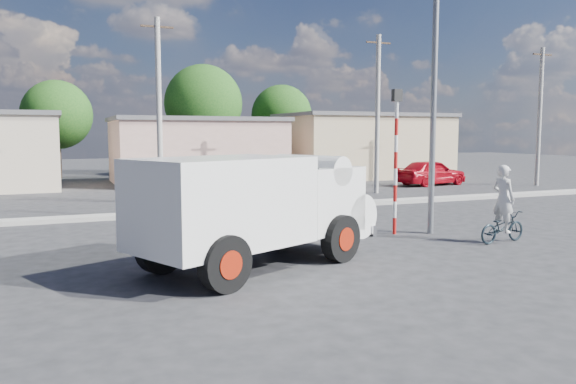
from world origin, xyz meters
name	(u,v)px	position (x,y,z in m)	size (l,w,h in m)	color
ground_plane	(322,252)	(0.00, 0.00, 0.00)	(120.00, 120.00, 0.00)	#262628
median	(231,210)	(0.00, 8.00, 0.08)	(40.00, 0.80, 0.16)	#99968E
truck	(261,205)	(-1.95, -0.82, 1.41)	(6.51, 4.52, 2.54)	black
bicycle	(502,227)	(5.23, -0.81, 0.44)	(0.59, 1.69, 0.89)	black
cyclist	(503,209)	(5.23, -0.81, 0.94)	(0.69, 0.45, 1.89)	silver
car_cream	(319,176)	(6.89, 14.37, 0.75)	(1.59, 4.57, 1.51)	silver
car_red	(431,172)	(14.35, 14.56, 0.76)	(1.80, 4.49, 1.53)	#AD0815
traffic_pole	(396,149)	(3.20, 1.50, 2.59)	(0.28, 0.18, 4.36)	red
streetlight	(430,69)	(4.14, 1.20, 4.96)	(2.34, 0.22, 9.00)	slate
building_row	(182,148)	(1.10, 22.00, 2.13)	(37.80, 7.30, 4.44)	beige
tree_row	(114,108)	(-2.27, 28.62, 4.83)	(34.13, 7.32, 8.10)	#38281E
utility_poles	(272,112)	(3.25, 12.00, 4.07)	(35.40, 0.24, 8.00)	#99968E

